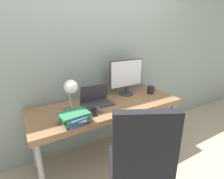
{
  "coord_description": "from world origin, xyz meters",
  "views": [
    {
      "loc": [
        -0.89,
        -1.29,
        1.54
      ],
      "look_at": [
        0.04,
        0.3,
        0.91
      ],
      "focal_mm": 28.0,
      "sensor_mm": 36.0,
      "label": 1
    }
  ],
  "objects": [
    {
      "name": "mug",
      "position": [
        0.68,
        0.35,
        0.78
      ],
      "size": [
        0.13,
        0.08,
        0.1
      ],
      "color": "black",
      "rests_on": "desk"
    },
    {
      "name": "media_remote",
      "position": [
        -0.23,
        0.2,
        0.74
      ],
      "size": [
        0.09,
        0.18,
        0.02
      ],
      "color": "black",
      "rests_on": "desk"
    },
    {
      "name": "book_stack",
      "position": [
        -0.46,
        0.11,
        0.78
      ],
      "size": [
        0.28,
        0.25,
        0.1
      ],
      "color": "#334C8C",
      "rests_on": "desk"
    },
    {
      "name": "ground_plane",
      "position": [
        0.0,
        0.0,
        0.0
      ],
      "size": [
        12.0,
        12.0,
        0.0
      ],
      "primitive_type": "plane",
      "color": "tan"
    },
    {
      "name": "tv_remote",
      "position": [
        -0.16,
        0.22,
        0.74
      ],
      "size": [
        0.06,
        0.14,
        0.02
      ],
      "color": "#4C4C51",
      "rests_on": "desk"
    },
    {
      "name": "desk_lamp",
      "position": [
        -0.43,
        0.27,
        1.01
      ],
      "size": [
        0.13,
        0.25,
        0.37
      ],
      "color": "#4C4C51",
      "rests_on": "desk"
    },
    {
      "name": "office_chair",
      "position": [
        -0.18,
        -0.49,
        0.58
      ],
      "size": [
        0.64,
        0.66,
        1.09
      ],
      "color": "black",
      "rests_on": "ground_plane"
    },
    {
      "name": "desk",
      "position": [
        0.0,
        0.33,
        0.67
      ],
      "size": [
        1.75,
        0.66,
        0.73
      ],
      "color": "brown",
      "rests_on": "ground_plane"
    },
    {
      "name": "wall_back",
      "position": [
        0.0,
        0.72,
        1.3
      ],
      "size": [
        8.0,
        0.05,
        2.6
      ],
      "color": "gray",
      "rests_on": "ground_plane"
    },
    {
      "name": "laptop",
      "position": [
        -0.1,
        0.39,
        0.78
      ],
      "size": [
        0.34,
        0.22,
        0.23
      ],
      "color": "#38383D",
      "rests_on": "desk"
    },
    {
      "name": "monitor",
      "position": [
        0.38,
        0.5,
        0.99
      ],
      "size": [
        0.49,
        0.19,
        0.46
      ],
      "color": "#333338",
      "rests_on": "desk"
    }
  ]
}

